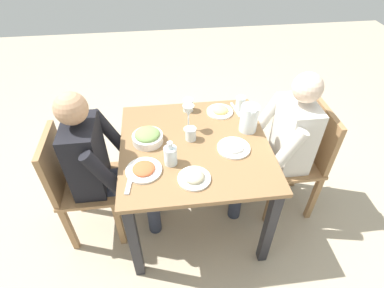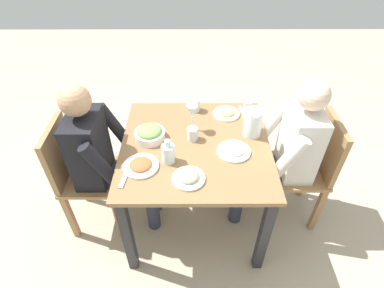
{
  "view_description": "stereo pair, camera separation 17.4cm",
  "coord_description": "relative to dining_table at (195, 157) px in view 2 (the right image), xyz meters",
  "views": [
    {
      "loc": [
        -1.49,
        0.2,
        2.06
      ],
      "look_at": [
        -0.04,
        0.02,
        0.79
      ],
      "focal_mm": 28.76,
      "sensor_mm": 36.0,
      "label": 1
    },
    {
      "loc": [
        -1.51,
        0.03,
        2.06
      ],
      "look_at": [
        -0.04,
        0.02,
        0.79
      ],
      "focal_mm": 28.76,
      "sensor_mm": 36.0,
      "label": 2
    }
  ],
  "objects": [
    {
      "name": "dining_table",
      "position": [
        0.0,
        0.0,
        0.0
      ],
      "size": [
        0.97,
        0.97,
        0.75
      ],
      "color": "olive",
      "rests_on": "ground_plane"
    },
    {
      "name": "chair_near",
      "position": [
        0.04,
        -0.81,
        -0.12
      ],
      "size": [
        0.4,
        0.4,
        0.9
      ],
      "color": "#997047",
      "rests_on": "ground_plane"
    },
    {
      "name": "diner_near",
      "position": [
        0.04,
        -0.6,
        0.02
      ],
      "size": [
        0.48,
        0.53,
        1.19
      ],
      "color": "silver",
      "rests_on": "ground_plane"
    },
    {
      "name": "ground_plane",
      "position": [
        0.0,
        0.0,
        -0.63
      ],
      "size": [
        8.0,
        8.0,
        0.0
      ],
      "primitive_type": "plane",
      "color": "tan"
    },
    {
      "name": "water_glass_far_right",
      "position": [
        0.39,
        -0.0,
        0.16
      ],
      "size": [
        0.08,
        0.08,
        0.09
      ],
      "primitive_type": "cylinder",
      "color": "silver",
      "rests_on": "dining_table"
    },
    {
      "name": "knife_near",
      "position": [
        0.35,
        -0.35,
        0.12
      ],
      "size": [
        0.19,
        0.04,
        0.01
      ],
      "primitive_type": "cube",
      "rotation": [
        0.0,
        0.0,
        0.14
      ],
      "color": "silver",
      "rests_on": "dining_table"
    },
    {
      "name": "plate_fries",
      "position": [
        0.33,
        -0.23,
        0.13
      ],
      "size": [
        0.19,
        0.19,
        0.05
      ],
      "color": "white",
      "rests_on": "dining_table"
    },
    {
      "name": "wine_glass",
      "position": [
        0.16,
        0.02,
        0.26
      ],
      "size": [
        0.08,
        0.08,
        0.2
      ],
      "color": "silver",
      "rests_on": "dining_table"
    },
    {
      "name": "water_pitcher",
      "position": [
        0.11,
        -0.38,
        0.21
      ],
      "size": [
        0.16,
        0.12,
        0.19
      ],
      "color": "silver",
      "rests_on": "dining_table"
    },
    {
      "name": "oil_carafe",
      "position": [
        -0.16,
        0.17,
        0.17
      ],
      "size": [
        0.08,
        0.08,
        0.16
      ],
      "color": "silver",
      "rests_on": "dining_table"
    },
    {
      "name": "fork_near",
      "position": [
        -0.29,
        0.41,
        0.12
      ],
      "size": [
        0.17,
        0.05,
        0.01
      ],
      "primitive_type": "cube",
      "rotation": [
        0.0,
        0.0,
        -0.14
      ],
      "color": "silver",
      "rests_on": "dining_table"
    },
    {
      "name": "water_glass_by_pitcher",
      "position": [
        0.35,
        -0.38,
        0.17
      ],
      "size": [
        0.07,
        0.07,
        0.11
      ],
      "primitive_type": "cylinder",
      "color": "silver",
      "rests_on": "dining_table"
    },
    {
      "name": "chair_far",
      "position": [
        -0.01,
        0.81,
        -0.12
      ],
      "size": [
        0.4,
        0.4,
        0.9
      ],
      "color": "#997047",
      "rests_on": "ground_plane"
    },
    {
      "name": "water_glass_near_right",
      "position": [
        0.05,
        0.02,
        0.16
      ],
      "size": [
        0.07,
        0.07,
        0.09
      ],
      "primitive_type": "cylinder",
      "color": "silver",
      "rests_on": "dining_table"
    },
    {
      "name": "diner_far",
      "position": [
        -0.01,
        0.6,
        0.02
      ],
      "size": [
        0.48,
        0.53,
        1.19
      ],
      "color": "black",
      "rests_on": "ground_plane"
    },
    {
      "name": "fork_far",
      "position": [
        0.35,
        -0.41,
        0.12
      ],
      "size": [
        0.17,
        0.09,
        0.01
      ],
      "primitive_type": "cube",
      "rotation": [
        0.0,
        0.0,
        -0.38
      ],
      "color": "silver",
      "rests_on": "dining_table"
    },
    {
      "name": "salad_bowl",
      "position": [
        0.06,
        0.3,
        0.16
      ],
      "size": [
        0.2,
        0.2,
        0.09
      ],
      "color": "white",
      "rests_on": "dining_table"
    },
    {
      "name": "plate_beans",
      "position": [
        -0.31,
        0.04,
        0.13
      ],
      "size": [
        0.19,
        0.19,
        0.05
      ],
      "color": "white",
      "rests_on": "dining_table"
    },
    {
      "name": "plate_yoghurt",
      "position": [
        -0.08,
        -0.24,
        0.13
      ],
      "size": [
        0.21,
        0.21,
        0.04
      ],
      "color": "white",
      "rests_on": "dining_table"
    },
    {
      "name": "plate_rice_curry",
      "position": [
        -0.21,
        0.33,
        0.13
      ],
      "size": [
        0.21,
        0.21,
        0.04
      ],
      "color": "white",
      "rests_on": "dining_table"
    }
  ]
}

